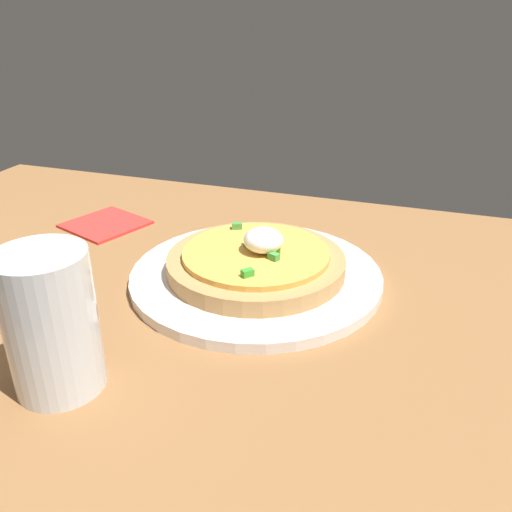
{
  "coord_description": "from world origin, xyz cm",
  "views": [
    {
      "loc": [
        -23.86,
        49.47,
        33.6
      ],
      "look_at": [
        -5.75,
        -3.81,
        6.25
      ],
      "focal_mm": 37.5,
      "sensor_mm": 36.0,
      "label": 1
    }
  ],
  "objects_px": {
    "pizza": "(256,261)",
    "cup_near": "(52,327)",
    "plate": "(256,276)",
    "napkin": "(106,224)"
  },
  "relations": [
    {
      "from": "pizza",
      "to": "cup_near",
      "type": "height_order",
      "value": "cup_near"
    },
    {
      "from": "napkin",
      "to": "plate",
      "type": "bearing_deg",
      "value": 161.39
    },
    {
      "from": "pizza",
      "to": "cup_near",
      "type": "xyz_separation_m",
      "value": [
        0.1,
        0.23,
        0.03
      ]
    },
    {
      "from": "pizza",
      "to": "napkin",
      "type": "height_order",
      "value": "pizza"
    },
    {
      "from": "plate",
      "to": "pizza",
      "type": "bearing_deg",
      "value": -156.71
    },
    {
      "from": "cup_near",
      "to": "napkin",
      "type": "relative_size",
      "value": 1.26
    },
    {
      "from": "pizza",
      "to": "cup_near",
      "type": "bearing_deg",
      "value": 66.97
    },
    {
      "from": "plate",
      "to": "cup_near",
      "type": "height_order",
      "value": "cup_near"
    },
    {
      "from": "plate",
      "to": "cup_near",
      "type": "bearing_deg",
      "value": 67.04
    },
    {
      "from": "pizza",
      "to": "napkin",
      "type": "xyz_separation_m",
      "value": [
        0.27,
        -0.09,
        -0.02
      ]
    }
  ]
}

